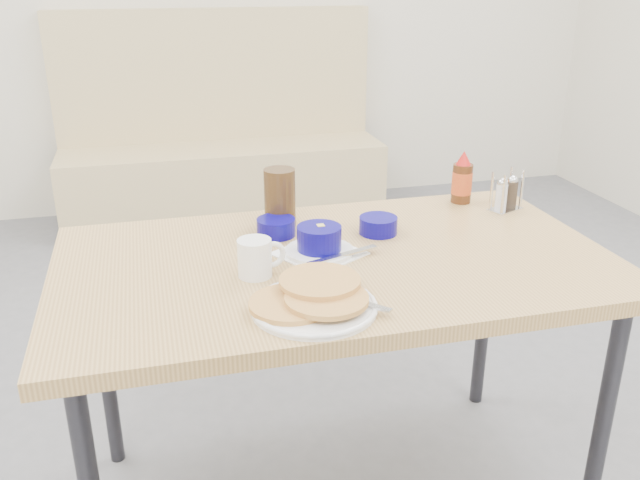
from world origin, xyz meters
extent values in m
cube|color=tan|center=(0.00, 2.72, 0.23)|extent=(1.90, 0.55, 0.45)
cube|color=tan|center=(0.00, 2.94, 0.72)|extent=(1.90, 0.12, 1.00)
cube|color=#2D2D33|center=(0.00, 2.72, 0.04)|extent=(1.90, 0.55, 0.08)
cube|color=tan|center=(0.00, 0.25, 0.74)|extent=(1.40, 0.80, 0.04)
cylinder|color=#2D2D33|center=(0.62, -0.07, 0.36)|extent=(0.04, 0.04, 0.72)
cylinder|color=#2D2D33|center=(-0.62, 0.57, 0.36)|extent=(0.04, 0.04, 0.72)
cylinder|color=#2D2D33|center=(0.62, 0.57, 0.36)|extent=(0.04, 0.04, 0.72)
cylinder|color=white|center=(-0.12, -0.01, 0.77)|extent=(0.27, 0.27, 0.01)
cylinder|color=tan|center=(-0.17, -0.01, 0.78)|extent=(0.18, 0.18, 0.01)
cylinder|color=tan|center=(-0.10, -0.03, 0.79)|extent=(0.18, 0.18, 0.01)
cylinder|color=tan|center=(-0.10, 0.04, 0.80)|extent=(0.18, 0.18, 0.01)
cube|color=silver|center=(-0.02, -0.04, 0.78)|extent=(0.09, 0.10, 0.00)
cylinder|color=white|center=(-0.22, 0.19, 0.81)|extent=(0.08, 0.08, 0.09)
cylinder|color=black|center=(-0.22, 0.19, 0.85)|extent=(0.07, 0.07, 0.00)
torus|color=white|center=(-0.17, 0.20, 0.81)|extent=(0.07, 0.02, 0.07)
cube|color=white|center=(-0.04, 0.28, 0.76)|extent=(0.26, 0.26, 0.00)
cylinder|color=white|center=(-0.04, 0.28, 0.77)|extent=(0.18, 0.18, 0.01)
cylinder|color=#080467|center=(-0.04, 0.28, 0.81)|extent=(0.11, 0.11, 0.06)
cylinder|color=white|center=(-0.04, 0.28, 0.83)|extent=(0.10, 0.10, 0.01)
cube|color=#F4DB60|center=(-0.03, 0.29, 0.83)|extent=(0.02, 0.02, 0.01)
cube|color=silver|center=(0.01, 0.22, 0.78)|extent=(0.20, 0.09, 0.01)
cylinder|color=#080467|center=(-0.12, 0.44, 0.78)|extent=(0.11, 0.11, 0.05)
cylinder|color=#080467|center=(0.16, 0.38, 0.78)|extent=(0.11, 0.11, 0.05)
cylinder|color=#3B2612|center=(-0.09, 0.51, 0.84)|extent=(0.10, 0.10, 0.17)
cube|color=silver|center=(0.60, 0.47, 0.76)|extent=(0.12, 0.09, 0.00)
cylinder|color=silver|center=(0.56, 0.43, 0.82)|extent=(0.01, 0.01, 0.12)
cylinder|color=silver|center=(0.64, 0.47, 0.82)|extent=(0.01, 0.01, 0.12)
cylinder|color=silver|center=(0.55, 0.47, 0.82)|extent=(0.01, 0.01, 0.12)
cylinder|color=silver|center=(0.63, 0.51, 0.82)|extent=(0.01, 0.01, 0.12)
cylinder|color=silver|center=(0.57, 0.46, 0.80)|extent=(0.03, 0.03, 0.08)
cylinder|color=#3F3326|center=(0.62, 0.48, 0.80)|extent=(0.03, 0.03, 0.08)
cylinder|color=#47230F|center=(0.50, 0.57, 0.82)|extent=(0.06, 0.06, 0.12)
cylinder|color=orange|center=(0.50, 0.57, 0.82)|extent=(0.06, 0.06, 0.07)
cone|color=red|center=(0.50, 0.57, 0.90)|extent=(0.05, 0.05, 0.04)
camera|label=1|loc=(-0.44, -1.26, 1.45)|focal=38.00mm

